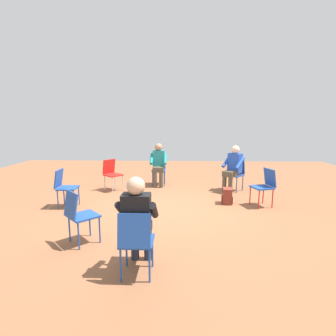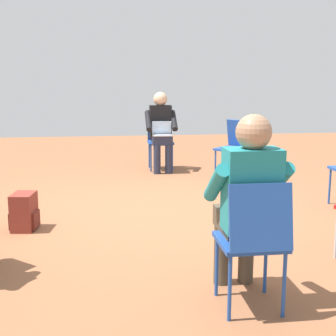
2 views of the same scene
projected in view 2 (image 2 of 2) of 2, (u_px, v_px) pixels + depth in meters
ground_plane at (159, 211)px, 5.19m from camera, size 14.00×14.00×0.00m
chair_northwest at (235, 144)px, 6.85m from camera, size 0.58×0.58×0.85m
chair_east at (254, 236)px, 2.86m from camera, size 0.44×0.40×0.85m
chair_west at (160, 138)px, 7.56m from camera, size 0.44×0.40×0.85m
person_with_laptop at (161, 127)px, 7.35m from camera, size 0.52×0.49×1.24m
person_in_teal at (247, 198)px, 2.99m from camera, size 0.52×0.49×1.24m
backpack_near_laptop_user at (24, 214)px, 4.53m from camera, size 0.30×0.27×0.36m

